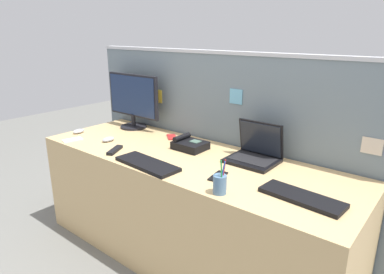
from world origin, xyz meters
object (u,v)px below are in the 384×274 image
object	(u,v)px
computer_mouse_right_hand	(79,131)
cell_phone_red_case	(172,137)
keyboard_spare	(302,197)
desk_phone	(190,145)
keyboard_main	(147,164)
desktop_monitor	(133,99)
pen_cup	(220,184)
tv_remote	(115,150)
laptop	(255,151)
computer_mouse_left_hand	(108,139)
cell_phone_white_slab	(72,140)
cell_phone_black_slab	(218,176)

from	to	relation	value
computer_mouse_right_hand	cell_phone_red_case	size ratio (longest dim) A/B	0.75
keyboard_spare	computer_mouse_right_hand	distance (m)	1.83
desk_phone	keyboard_main	size ratio (longest dim) A/B	0.50
desktop_monitor	desk_phone	distance (m)	0.76
pen_cup	tv_remote	bearing A→B (deg)	175.91
desk_phone	keyboard_spare	world-z (taller)	desk_phone
desktop_monitor	tv_remote	size ratio (longest dim) A/B	3.23
keyboard_main	cell_phone_red_case	size ratio (longest dim) A/B	3.29
keyboard_main	keyboard_spare	xyz separation A→B (m)	(0.90, 0.17, 0.00)
laptop	desk_phone	world-z (taller)	laptop
cell_phone_red_case	pen_cup	bearing A→B (deg)	-83.36
laptop	pen_cup	distance (m)	0.53
computer_mouse_left_hand	computer_mouse_right_hand	bearing A→B (deg)	-179.51
keyboard_spare	computer_mouse_left_hand	size ratio (longest dim) A/B	4.05
keyboard_main	pen_cup	xyz separation A→B (m)	(0.55, -0.03, 0.04)
cell_phone_red_case	desk_phone	bearing A→B (deg)	-72.83
cell_phone_white_slab	cell_phone_red_case	xyz separation A→B (m)	(0.53, 0.52, 0.00)
laptop	tv_remote	xyz separation A→B (m)	(-0.82, -0.45, -0.05)
desk_phone	laptop	bearing A→B (deg)	10.92
laptop	cell_phone_red_case	world-z (taller)	laptop
keyboard_main	keyboard_spare	bearing A→B (deg)	14.73
laptop	computer_mouse_right_hand	xyz separation A→B (m)	(-1.39, -0.35, -0.04)
cell_phone_white_slab	tv_remote	world-z (taller)	tv_remote
desktop_monitor	computer_mouse_right_hand	xyz separation A→B (m)	(-0.22, -0.40, -0.23)
keyboard_main	pen_cup	bearing A→B (deg)	1.20
pen_cup	tv_remote	size ratio (longest dim) A/B	1.08
cell_phone_black_slab	tv_remote	distance (m)	0.79
cell_phone_white_slab	tv_remote	distance (m)	0.45
desk_phone	cell_phone_white_slab	xyz separation A→B (m)	(-0.80, -0.40, -0.03)
laptop	keyboard_main	distance (m)	0.68
computer_mouse_left_hand	tv_remote	bearing A→B (deg)	-29.83
keyboard_main	laptop	bearing A→B (deg)	50.54
computer_mouse_right_hand	computer_mouse_left_hand	world-z (taller)	same
computer_mouse_right_hand	keyboard_main	bearing A→B (deg)	-15.76
cell_phone_white_slab	cell_phone_black_slab	size ratio (longest dim) A/B	0.99
desktop_monitor	cell_phone_white_slab	size ratio (longest dim) A/B	3.87
keyboard_main	tv_remote	xyz separation A→B (m)	(-0.35, 0.04, -0.00)
desk_phone	cell_phone_white_slab	world-z (taller)	desk_phone
pen_cup	cell_phone_black_slab	world-z (taller)	pen_cup
cell_phone_red_case	tv_remote	size ratio (longest dim) A/B	0.78
tv_remote	laptop	bearing A→B (deg)	2.50
cell_phone_red_case	desktop_monitor	bearing A→B (deg)	127.96
desk_phone	computer_mouse_left_hand	distance (m)	0.63
keyboard_main	pen_cup	distance (m)	0.55
cell_phone_black_slab	cell_phone_red_case	xyz separation A→B (m)	(-0.70, 0.38, 0.00)
laptop	cell_phone_white_slab	bearing A→B (deg)	-158.75
cell_phone_black_slab	computer_mouse_right_hand	bearing A→B (deg)	170.70
computer_mouse_right_hand	tv_remote	bearing A→B (deg)	-17.18
laptop	computer_mouse_left_hand	xyz separation A→B (m)	(-1.04, -0.34, -0.04)
pen_cup	desk_phone	bearing A→B (deg)	142.06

